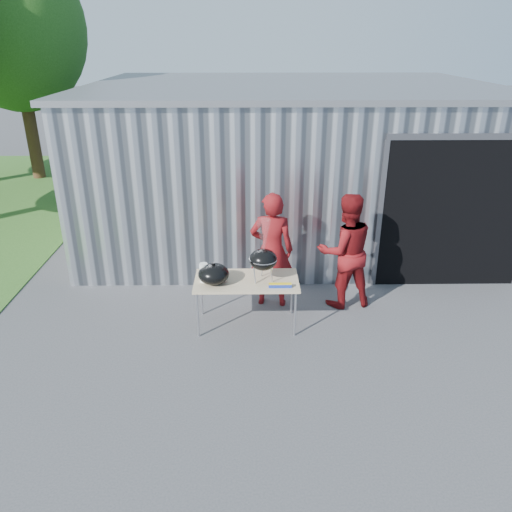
{
  "coord_description": "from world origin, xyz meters",
  "views": [
    {
      "loc": [
        -0.1,
        -6.06,
        3.96
      ],
      "look_at": [
        0.01,
        0.55,
        1.05
      ],
      "focal_mm": 35.0,
      "sensor_mm": 36.0,
      "label": 1
    }
  ],
  "objects_px": {
    "kettle_grill": "(263,253)",
    "person_cook": "(272,250)",
    "person_bystander": "(345,251)",
    "folding_table": "(246,282)"
  },
  "relations": [
    {
      "from": "person_bystander",
      "to": "person_cook",
      "type": "bearing_deg",
      "value": -12.75
    },
    {
      "from": "folding_table",
      "to": "person_bystander",
      "type": "relative_size",
      "value": 0.81
    },
    {
      "from": "folding_table",
      "to": "kettle_grill",
      "type": "height_order",
      "value": "kettle_grill"
    },
    {
      "from": "folding_table",
      "to": "kettle_grill",
      "type": "bearing_deg",
      "value": -7.23
    },
    {
      "from": "person_bystander",
      "to": "folding_table",
      "type": "bearing_deg",
      "value": 11.28
    },
    {
      "from": "person_cook",
      "to": "person_bystander",
      "type": "relative_size",
      "value": 1.01
    },
    {
      "from": "folding_table",
      "to": "person_bystander",
      "type": "distance_m",
      "value": 1.67
    },
    {
      "from": "kettle_grill",
      "to": "person_bystander",
      "type": "xyz_separation_m",
      "value": [
        1.29,
        0.66,
        -0.26
      ]
    },
    {
      "from": "kettle_grill",
      "to": "person_cook",
      "type": "distance_m",
      "value": 0.75
    },
    {
      "from": "folding_table",
      "to": "person_cook",
      "type": "xyz_separation_m",
      "value": [
        0.39,
        0.66,
        0.22
      ]
    }
  ]
}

